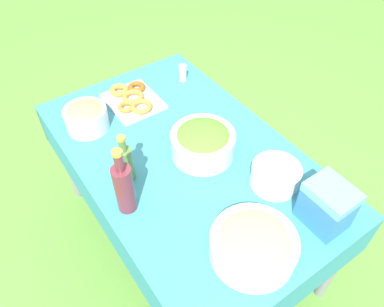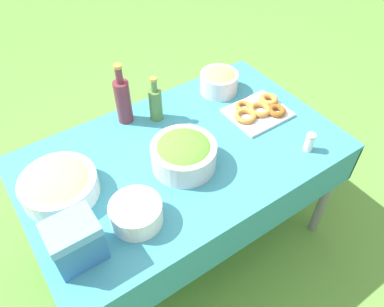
{
  "view_description": "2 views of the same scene",
  "coord_description": "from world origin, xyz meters",
  "px_view_note": "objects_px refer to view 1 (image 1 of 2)",
  "views": [
    {
      "loc": [
        1.0,
        -0.66,
        1.98
      ],
      "look_at": [
        0.07,
        -0.01,
        0.81
      ],
      "focal_mm": 35.0,
      "sensor_mm": 36.0,
      "label": 1
    },
    {
      "loc": [
        0.66,
        1.04,
        1.98
      ],
      "look_at": [
        -0.0,
        0.08,
        0.79
      ],
      "focal_mm": 35.0,
      "sensor_mm": 36.0,
      "label": 2
    }
  ],
  "objects_px": {
    "fruit_bowl": "(86,116)",
    "wine_bottle": "(124,187)",
    "salad_bowl": "(203,142)",
    "olive_oil_bottle": "(126,163)",
    "pasta_bowl": "(254,245)",
    "cooler_box": "(327,205)",
    "donut_platter": "(132,99)",
    "plate_stack": "(275,176)"
  },
  "relations": [
    {
      "from": "donut_platter",
      "to": "wine_bottle",
      "type": "bearing_deg",
      "value": -30.23
    },
    {
      "from": "pasta_bowl",
      "to": "cooler_box",
      "type": "distance_m",
      "value": 0.32
    },
    {
      "from": "salad_bowl",
      "to": "cooler_box",
      "type": "relative_size",
      "value": 1.49
    },
    {
      "from": "salad_bowl",
      "to": "pasta_bowl",
      "type": "height_order",
      "value": "salad_bowl"
    },
    {
      "from": "pasta_bowl",
      "to": "donut_platter",
      "type": "distance_m",
      "value": 1.04
    },
    {
      "from": "donut_platter",
      "to": "fruit_bowl",
      "type": "relative_size",
      "value": 1.51
    },
    {
      "from": "salad_bowl",
      "to": "pasta_bowl",
      "type": "relative_size",
      "value": 0.92
    },
    {
      "from": "salad_bowl",
      "to": "pasta_bowl",
      "type": "distance_m",
      "value": 0.54
    },
    {
      "from": "plate_stack",
      "to": "fruit_bowl",
      "type": "height_order",
      "value": "fruit_bowl"
    },
    {
      "from": "salad_bowl",
      "to": "plate_stack",
      "type": "bearing_deg",
      "value": 24.58
    },
    {
      "from": "olive_oil_bottle",
      "to": "fruit_bowl",
      "type": "distance_m",
      "value": 0.4
    },
    {
      "from": "donut_platter",
      "to": "salad_bowl",
      "type": "bearing_deg",
      "value": 9.02
    },
    {
      "from": "salad_bowl",
      "to": "cooler_box",
      "type": "bearing_deg",
      "value": 16.37
    },
    {
      "from": "pasta_bowl",
      "to": "donut_platter",
      "type": "relative_size",
      "value": 1.01
    },
    {
      "from": "olive_oil_bottle",
      "to": "fruit_bowl",
      "type": "height_order",
      "value": "olive_oil_bottle"
    },
    {
      "from": "plate_stack",
      "to": "wine_bottle",
      "type": "height_order",
      "value": "wine_bottle"
    },
    {
      "from": "plate_stack",
      "to": "cooler_box",
      "type": "xyz_separation_m",
      "value": [
        0.25,
        0.02,
        0.05
      ]
    },
    {
      "from": "pasta_bowl",
      "to": "fruit_bowl",
      "type": "distance_m",
      "value": 1.01
    },
    {
      "from": "pasta_bowl",
      "to": "plate_stack",
      "type": "distance_m",
      "value": 0.36
    },
    {
      "from": "wine_bottle",
      "to": "cooler_box",
      "type": "distance_m",
      "value": 0.77
    },
    {
      "from": "fruit_bowl",
      "to": "cooler_box",
      "type": "bearing_deg",
      "value": 26.87
    },
    {
      "from": "salad_bowl",
      "to": "donut_platter",
      "type": "relative_size",
      "value": 0.93
    },
    {
      "from": "fruit_bowl",
      "to": "cooler_box",
      "type": "distance_m",
      "value": 1.16
    },
    {
      "from": "donut_platter",
      "to": "plate_stack",
      "type": "height_order",
      "value": "plate_stack"
    },
    {
      "from": "wine_bottle",
      "to": "fruit_bowl",
      "type": "xyz_separation_m",
      "value": [
        -0.54,
        0.07,
        -0.06
      ]
    },
    {
      "from": "pasta_bowl",
      "to": "fruit_bowl",
      "type": "relative_size",
      "value": 1.53
    },
    {
      "from": "wine_bottle",
      "to": "fruit_bowl",
      "type": "relative_size",
      "value": 1.56
    },
    {
      "from": "olive_oil_bottle",
      "to": "plate_stack",
      "type": "bearing_deg",
      "value": 52.3
    },
    {
      "from": "donut_platter",
      "to": "cooler_box",
      "type": "bearing_deg",
      "value": 12.9
    },
    {
      "from": "plate_stack",
      "to": "cooler_box",
      "type": "bearing_deg",
      "value": 4.64
    },
    {
      "from": "pasta_bowl",
      "to": "salad_bowl",
      "type": "bearing_deg",
      "value": 163.62
    },
    {
      "from": "donut_platter",
      "to": "wine_bottle",
      "type": "height_order",
      "value": "wine_bottle"
    },
    {
      "from": "salad_bowl",
      "to": "fruit_bowl",
      "type": "height_order",
      "value": "salad_bowl"
    },
    {
      "from": "pasta_bowl",
      "to": "cooler_box",
      "type": "xyz_separation_m",
      "value": [
        0.05,
        0.32,
        0.04
      ]
    },
    {
      "from": "pasta_bowl",
      "to": "wine_bottle",
      "type": "xyz_separation_m",
      "value": [
        -0.45,
        -0.28,
        0.07
      ]
    },
    {
      "from": "wine_bottle",
      "to": "donut_platter",
      "type": "bearing_deg",
      "value": 149.77
    },
    {
      "from": "salad_bowl",
      "to": "wine_bottle",
      "type": "relative_size",
      "value": 0.9
    },
    {
      "from": "donut_platter",
      "to": "olive_oil_bottle",
      "type": "xyz_separation_m",
      "value": [
        0.45,
        -0.27,
        0.07
      ]
    },
    {
      "from": "pasta_bowl",
      "to": "fruit_bowl",
      "type": "height_order",
      "value": "fruit_bowl"
    },
    {
      "from": "salad_bowl",
      "to": "olive_oil_bottle",
      "type": "relative_size",
      "value": 1.2
    },
    {
      "from": "olive_oil_bottle",
      "to": "cooler_box",
      "type": "bearing_deg",
      "value": 39.39
    },
    {
      "from": "fruit_bowl",
      "to": "wine_bottle",
      "type": "bearing_deg",
      "value": -7.3
    }
  ]
}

